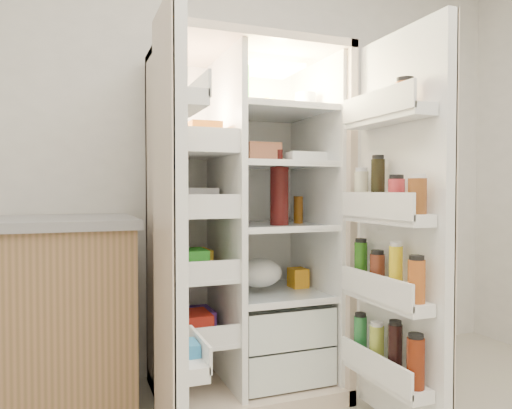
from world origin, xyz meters
name	(u,v)px	position (x,y,z in m)	size (l,w,h in m)	color
wall_back	(218,143)	(0.00, 2.00, 1.35)	(4.00, 0.02, 2.70)	silver
refrigerator	(244,251)	(0.04, 1.65, 0.74)	(0.92, 0.70, 1.80)	beige
freezer_door	(171,237)	(-0.47, 1.05, 0.89)	(0.15, 0.40, 1.72)	white
fridge_door	(399,236)	(0.51, 0.96, 0.87)	(0.17, 0.58, 1.72)	white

